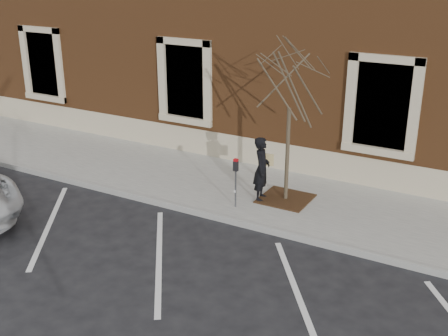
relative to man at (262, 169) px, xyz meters
The scene contains 9 objects.
ground 1.77m from the man, 118.24° to the right, with size 120.00×120.00×0.00m, color #28282B.
sidewalk_near 1.23m from the man, 146.90° to the left, with size 40.00×3.50×0.15m, color #B8B7AD.
curb_near 1.76m from the man, 117.34° to the right, with size 40.00×0.12×0.15m, color #9E9E99.
parking_stripes 3.70m from the man, 101.26° to the right, with size 28.00×4.40×0.01m, color silver, non-canonical shape.
building_civic 7.15m from the man, 96.16° to the left, with size 40.00×8.62×8.00m.
man is the anchor object (origin of this frame).
parking_meter 0.82m from the man, 115.16° to the right, with size 0.11×0.09×1.26m.
tree_grate 1.03m from the man, 28.84° to the left, with size 1.24×1.24×0.03m, color #402B14.
sapling 2.31m from the man, 28.84° to the left, with size 2.61×2.61×4.36m.
Camera 1 is at (6.35, -10.61, 5.99)m, focal length 45.00 mm.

